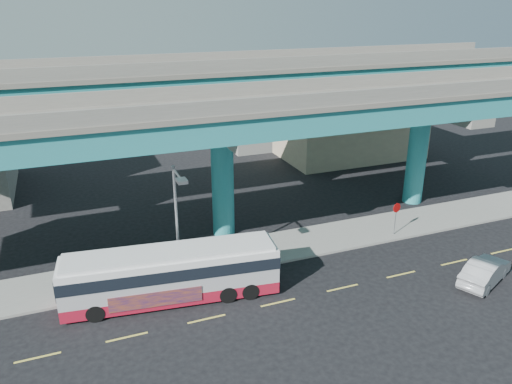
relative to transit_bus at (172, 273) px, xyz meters
name	(u,v)px	position (x,y,z in m)	size (l,w,h in m)	color
ground	(276,300)	(5.16, -2.19, -1.61)	(120.00, 120.00, 0.00)	black
sidewalk	(241,254)	(5.16, 3.31, -1.54)	(70.00, 4.00, 0.15)	gray
lane_markings	(278,303)	(5.16, -2.49, -1.61)	(58.00, 0.12, 0.01)	#D8C64C
viaduct	(220,103)	(5.16, 6.92, 7.53)	(52.00, 12.40, 11.70)	teal
building_beige	(345,121)	(23.16, 20.80, 1.90)	(14.00, 10.23, 7.00)	tan
transit_bus	(172,273)	(0.00, 0.00, 0.00)	(11.67, 3.85, 2.94)	maroon
sedan	(485,271)	(17.04, -4.94, -0.89)	(4.60, 3.21, 1.44)	#A5A5A9
street_lamp	(178,210)	(0.83, 1.28, 3.03)	(0.50, 2.27, 6.81)	gray
stop_sign	(396,212)	(15.90, 1.99, 0.19)	(0.69, 0.16, 2.32)	gray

